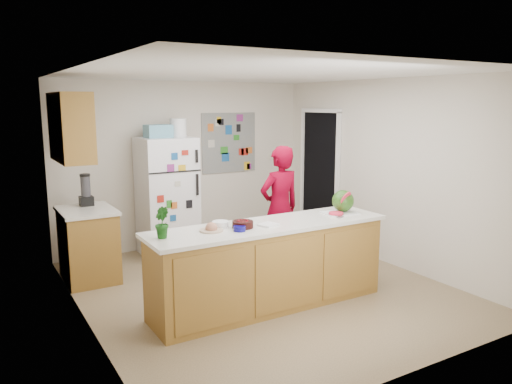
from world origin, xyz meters
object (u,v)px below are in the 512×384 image
watermelon (343,201)px  cherry_bowl (243,224)px  person (280,208)px  refrigerator (167,197)px

watermelon → cherry_bowl: 1.35m
person → watermelon: 1.03m
cherry_bowl → person: bearing=41.9°
refrigerator → cherry_bowl: refrigerator is taller
person → cherry_bowl: person is taller
cherry_bowl → watermelon: bearing=1.2°
refrigerator → watermelon: size_ratio=6.71×
watermelon → refrigerator: bearing=118.4°
watermelon → cherry_bowl: (-1.35, -0.03, -0.10)m
person → watermelon: person is taller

